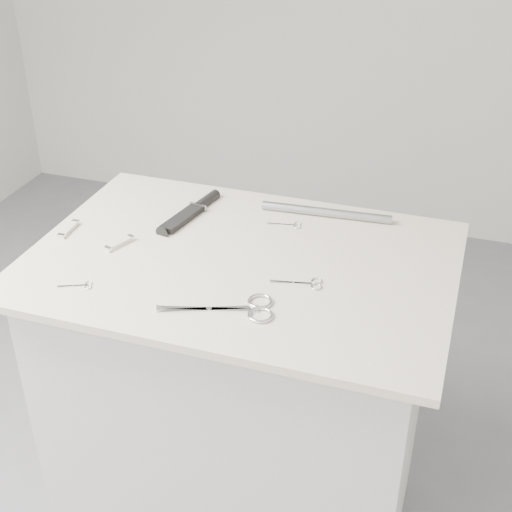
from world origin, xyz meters
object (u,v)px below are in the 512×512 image
(tiny_scissors, at_px, (80,286))
(large_shears, at_px, (242,308))
(pocket_knife_a, at_px, (120,243))
(sheathed_knife, at_px, (194,210))
(embroidery_scissors_b, at_px, (290,225))
(embroidery_scissors_a, at_px, (306,283))
(plinth, at_px, (243,407))
(pocket_knife_b, at_px, (69,229))
(metal_rail, at_px, (326,212))

(tiny_scissors, bearing_deg, large_shears, -19.61)
(tiny_scissors, bearing_deg, pocket_knife_a, 66.55)
(pocket_knife_a, bearing_deg, sheathed_knife, -4.25)
(embroidery_scissors_b, bearing_deg, embroidery_scissors_a, -77.04)
(plinth, xyz_separation_m, pocket_knife_a, (-0.30, -0.03, 0.48))
(plinth, height_order, pocket_knife_b, pocket_knife_b)
(embroidery_scissors_a, distance_m, pocket_knife_a, 0.48)
(embroidery_scissors_b, height_order, pocket_knife_a, pocket_knife_a)
(embroidery_scissors_b, distance_m, tiny_scissors, 0.55)
(pocket_knife_b, bearing_deg, large_shears, -112.50)
(tiny_scissors, xyz_separation_m, sheathed_knife, (0.10, 0.41, 0.01))
(embroidery_scissors_a, relative_size, pocket_knife_a, 1.41)
(plinth, xyz_separation_m, embroidery_scissors_a, (0.18, -0.06, 0.47))
(sheathed_knife, relative_size, pocket_knife_a, 2.91)
(embroidery_scissors_a, distance_m, sheathed_knife, 0.44)
(large_shears, relative_size, tiny_scissors, 3.22)
(tiny_scissors, distance_m, sheathed_knife, 0.42)
(plinth, height_order, pocket_knife_a, pocket_knife_a)
(sheathed_knife, relative_size, pocket_knife_b, 2.80)
(plinth, distance_m, metal_rail, 0.57)
(plinth, relative_size, tiny_scissors, 11.91)
(embroidery_scissors_b, xyz_separation_m, pocket_knife_a, (-0.36, -0.23, 0.00))
(large_shears, bearing_deg, embroidery_scissors_b, 72.13)
(embroidery_scissors_a, bearing_deg, plinth, 149.52)
(tiny_scissors, height_order, pocket_knife_a, pocket_knife_a)
(pocket_knife_a, bearing_deg, plinth, -61.70)
(sheathed_knife, xyz_separation_m, pocket_knife_b, (-0.26, -0.19, -0.00))
(plinth, bearing_deg, embroidery_scissors_b, 71.57)
(sheathed_knife, height_order, pocket_knife_b, sheathed_knife)
(pocket_knife_b, relative_size, metal_rail, 0.25)
(plinth, bearing_deg, tiny_scissors, -142.98)
(tiny_scissors, bearing_deg, plinth, 13.05)
(embroidery_scissors_a, bearing_deg, pocket_knife_a, 164.97)
(large_shears, xyz_separation_m, embroidery_scissors_b, (-0.01, 0.39, -0.00))
(large_shears, height_order, metal_rail, metal_rail)
(tiny_scissors, height_order, sheathed_knife, sheathed_knife)
(large_shears, distance_m, embroidery_scissors_b, 0.39)
(embroidery_scissors_a, height_order, pocket_knife_a, pocket_knife_a)
(sheathed_knife, relative_size, metal_rail, 0.71)
(pocket_knife_a, height_order, metal_rail, metal_rail)
(large_shears, relative_size, embroidery_scissors_a, 2.07)
(plinth, relative_size, metal_rail, 2.63)
(plinth, bearing_deg, sheathed_knife, 137.31)
(plinth, xyz_separation_m, embroidery_scissors_b, (0.06, 0.19, 0.47))
(tiny_scissors, bearing_deg, embroidery_scissors_b, 25.12)
(large_shears, distance_m, tiny_scissors, 0.37)
(plinth, height_order, embroidery_scissors_a, embroidery_scissors_a)
(plinth, xyz_separation_m, tiny_scissors, (-0.30, -0.22, 0.47))
(large_shears, relative_size, metal_rail, 0.71)
(large_shears, xyz_separation_m, sheathed_knife, (-0.27, 0.38, 0.01))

